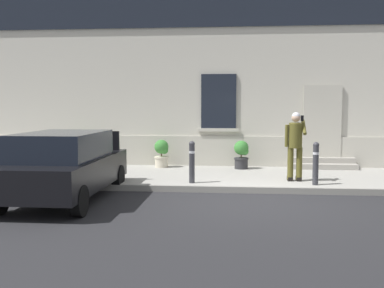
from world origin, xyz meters
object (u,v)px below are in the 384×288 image
at_px(hatchback_car_black, 65,165).
at_px(bollard_far_left, 192,160).
at_px(bollard_near_person, 316,162).
at_px(planter_cream, 162,153).
at_px(planter_olive, 85,152).
at_px(person_on_phone, 295,142).
at_px(planter_charcoal, 242,154).

bearing_deg(hatchback_car_black, bollard_far_left, 31.60).
height_order(bollard_near_person, planter_cream, bollard_near_person).
bearing_deg(planter_olive, hatchback_car_black, -76.56).
xyz_separation_m(person_on_phone, planter_cream, (-3.78, 2.24, -0.55)).
height_order(hatchback_car_black, person_on_phone, person_on_phone).
bearing_deg(planter_charcoal, planter_olive, 178.57).
bearing_deg(bollard_near_person, bollard_far_left, 180.00).
bearing_deg(bollard_far_left, bollard_near_person, 0.00).
height_order(bollard_far_left, planter_olive, bollard_far_left).
height_order(person_on_phone, planter_olive, person_on_phone).
bearing_deg(hatchback_car_black, planter_olive, 103.44).
bearing_deg(person_on_phone, planter_charcoal, 116.08).
height_order(hatchback_car_black, bollard_far_left, hatchback_car_black).
bearing_deg(bollard_near_person, hatchback_car_black, -164.01).
distance_m(bollard_near_person, planter_charcoal, 3.15).
distance_m(planter_olive, planter_charcoal, 4.93).
bearing_deg(bollard_near_person, planter_charcoal, 123.46).
distance_m(person_on_phone, planter_cream, 4.43).
bearing_deg(bollard_near_person, person_on_phone, 130.21).
distance_m(person_on_phone, planter_olive, 6.66).
bearing_deg(bollard_far_left, planter_cream, 113.58).
height_order(hatchback_car_black, planter_cream, hatchback_car_black).
bearing_deg(planter_cream, bollard_near_person, -33.15).
relative_size(bollard_near_person, planter_cream, 1.22).
relative_size(bollard_far_left, planter_olive, 1.22).
xyz_separation_m(bollard_near_person, person_on_phone, (-0.43, 0.50, 0.44)).
bearing_deg(person_on_phone, hatchback_car_black, -163.44).
height_order(person_on_phone, planter_cream, person_on_phone).
xyz_separation_m(bollard_near_person, planter_olive, (-6.67, 2.75, -0.11)).
height_order(bollard_near_person, person_on_phone, person_on_phone).
xyz_separation_m(planter_olive, planter_charcoal, (4.93, -0.12, 0.00)).
relative_size(bollard_near_person, person_on_phone, 0.60).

